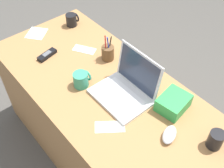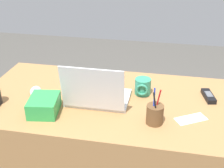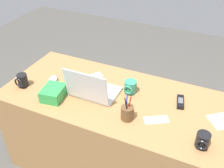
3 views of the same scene
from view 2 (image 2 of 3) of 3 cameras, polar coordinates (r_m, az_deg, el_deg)
name	(u,v)px [view 2 (image 2 of 3)]	position (r m, az deg, el deg)	size (l,w,h in m)	color
desk	(123,154)	(1.75, 2.20, -13.30)	(1.55, 0.71, 0.72)	#9E7042
laptop	(97,95)	(1.49, -2.94, -2.11)	(0.31, 0.26, 0.24)	silver
computer_mouse	(36,92)	(1.64, -14.47, -1.43)	(0.06, 0.11, 0.04)	silver
coffee_mug_spare	(143,87)	(1.59, 5.94, -0.51)	(0.09, 0.10, 0.09)	#338C6B
cordless_phone	(208,96)	(1.64, 18.09, -2.22)	(0.07, 0.14, 0.03)	black
pen_holder	(155,114)	(1.36, 8.25, -5.75)	(0.08, 0.08, 0.18)	brown
snack_bag	(44,105)	(1.46, -12.96, -3.97)	(0.13, 0.17, 0.08)	green
paper_note_near_laptop	(191,119)	(1.44, 14.96, -6.53)	(0.15, 0.06, 0.00)	white
paper_note_left	(87,83)	(1.72, -4.88, 0.19)	(0.07, 0.15, 0.00)	white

